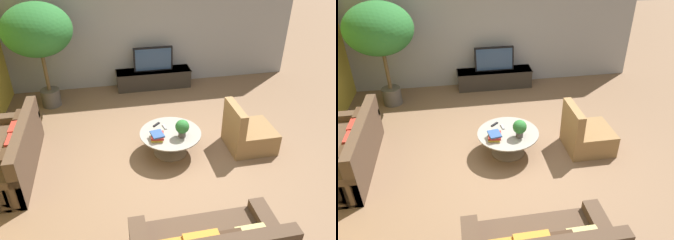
# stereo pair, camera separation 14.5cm
# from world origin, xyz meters

# --- Properties ---
(ground_plane) EXTENTS (24.00, 24.00, 0.00)m
(ground_plane) POSITION_xyz_m (0.00, 0.00, 0.00)
(ground_plane) COLOR brown
(back_wall_stone) EXTENTS (7.40, 0.12, 3.00)m
(back_wall_stone) POSITION_xyz_m (0.00, 3.26, 1.50)
(back_wall_stone) COLOR #939399
(back_wall_stone) RESTS_ON ground
(media_console) EXTENTS (1.82, 0.50, 0.43)m
(media_console) POSITION_xyz_m (0.14, 2.94, 0.23)
(media_console) COLOR #2D2823
(media_console) RESTS_ON ground
(television) EXTENTS (0.93, 0.13, 0.58)m
(television) POSITION_xyz_m (0.14, 2.94, 0.72)
(television) COLOR black
(television) RESTS_ON media_console
(coffee_table) EXTENTS (1.06, 1.06, 0.42)m
(coffee_table) POSITION_xyz_m (-0.00, 0.20, 0.29)
(coffee_table) COLOR #756656
(coffee_table) RESTS_ON ground
(couch_by_wall) EXTENTS (0.84, 2.00, 0.84)m
(couch_by_wall) POSITION_xyz_m (-2.65, 0.25, 0.29)
(couch_by_wall) COLOR #4C3828
(couch_by_wall) RESTS_ON ground
(armchair_wicker) EXTENTS (0.80, 0.76, 0.86)m
(armchair_wicker) POSITION_xyz_m (1.39, 0.09, 0.27)
(armchair_wicker) COLOR olive
(armchair_wicker) RESTS_ON ground
(potted_palm_tall) EXTENTS (1.38, 1.38, 2.23)m
(potted_palm_tall) POSITION_xyz_m (-2.24, 2.43, 1.65)
(potted_palm_tall) COLOR #514C47
(potted_palm_tall) RESTS_ON ground
(potted_plant_tabletop) EXTENTS (0.24, 0.24, 0.32)m
(potted_plant_tabletop) POSITION_xyz_m (0.17, 0.04, 0.60)
(potted_plant_tabletop) COLOR #514C47
(potted_plant_tabletop) RESTS_ON coffee_table
(book_stack) EXTENTS (0.25, 0.30, 0.11)m
(book_stack) POSITION_xyz_m (-0.25, 0.06, 0.47)
(book_stack) COLOR gold
(book_stack) RESTS_ON coffee_table
(remote_black) EXTENTS (0.15, 0.14, 0.02)m
(remote_black) POSITION_xyz_m (-0.19, 0.48, 0.43)
(remote_black) COLOR black
(remote_black) RESTS_ON coffee_table
(remote_silver) EXTENTS (0.07, 0.16, 0.02)m
(remote_silver) POSITION_xyz_m (-0.07, 0.38, 0.43)
(remote_silver) COLOR gray
(remote_silver) RESTS_ON coffee_table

